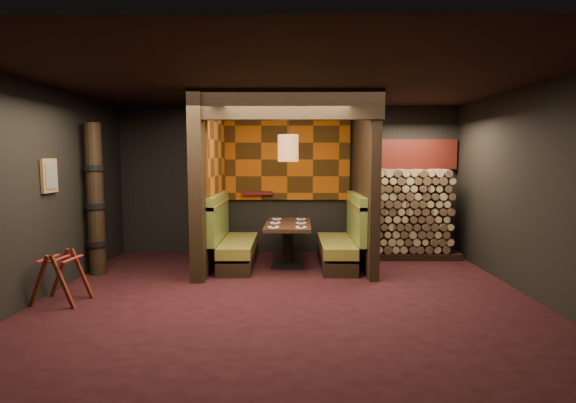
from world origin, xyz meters
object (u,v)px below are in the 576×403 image
(dining_table, at_px, (288,237))
(luggage_rack, at_px, (61,276))
(pendant_lamp, at_px, (288,148))
(booth_bench_left, at_px, (232,243))
(booth_bench_right, at_px, (342,243))
(totem_column, at_px, (95,200))
(firewood_stack, at_px, (411,214))

(dining_table, relative_size, luggage_rack, 2.01)
(luggage_rack, bearing_deg, dining_table, 34.26)
(pendant_lamp, relative_size, luggage_rack, 1.49)
(pendant_lamp, height_order, luggage_rack, pendant_lamp)
(booth_bench_left, distance_m, booth_bench_right, 1.89)
(totem_column, bearing_deg, booth_bench_right, 7.86)
(booth_bench_right, relative_size, totem_column, 0.67)
(totem_column, distance_m, firewood_stack, 5.49)
(firewood_stack, bearing_deg, booth_bench_right, -152.65)
(booth_bench_left, distance_m, pendant_lamp, 1.88)
(booth_bench_right, relative_size, luggage_rack, 2.26)
(booth_bench_left, xyz_separation_m, firewood_stack, (3.25, 0.70, 0.42))
(pendant_lamp, xyz_separation_m, firewood_stack, (2.28, 0.74, -1.20))
(firewood_stack, bearing_deg, dining_table, -163.29)
(booth_bench_left, distance_m, firewood_stack, 3.35)
(booth_bench_right, distance_m, totem_column, 4.10)
(booth_bench_left, height_order, firewood_stack, firewood_stack)
(dining_table, distance_m, pendant_lamp, 1.51)
(totem_column, xyz_separation_m, firewood_stack, (5.33, 1.25, -0.37))
(booth_bench_right, height_order, firewood_stack, firewood_stack)
(booth_bench_left, bearing_deg, pendant_lamp, -2.13)
(dining_table, relative_size, pendant_lamp, 1.34)
(booth_bench_right, xyz_separation_m, firewood_stack, (1.35, 0.70, 0.42))
(dining_table, bearing_deg, booth_bench_right, -0.87)
(dining_table, xyz_separation_m, luggage_rack, (-2.91, -1.98, -0.16))
(dining_table, distance_m, luggage_rack, 3.52)
(dining_table, relative_size, totem_column, 0.59)
(pendant_lamp, bearing_deg, luggage_rack, -146.42)
(booth_bench_right, bearing_deg, pendant_lamp, -177.80)
(booth_bench_left, relative_size, dining_table, 1.12)
(booth_bench_right, distance_m, pendant_lamp, 1.87)
(booth_bench_right, height_order, luggage_rack, booth_bench_right)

